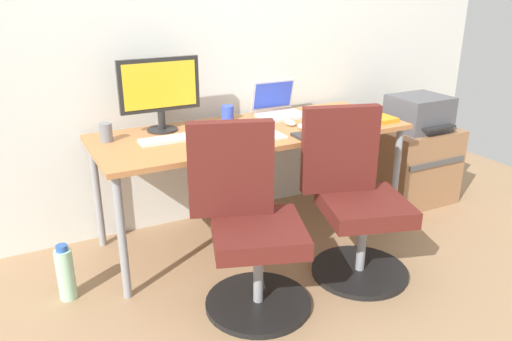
% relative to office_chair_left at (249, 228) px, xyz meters
% --- Properties ---
extents(ground_plane, '(5.28, 5.28, 0.00)m').
position_rel_office_chair_left_xyz_m(ground_plane, '(0.35, 0.64, -0.42)').
color(ground_plane, '#9E7A56').
extents(back_wall, '(4.40, 0.04, 2.60)m').
position_rel_office_chair_left_xyz_m(back_wall, '(0.35, 1.08, 0.88)').
color(back_wall, silver).
rests_on(back_wall, ground).
extents(desk, '(1.90, 0.73, 0.72)m').
position_rel_office_chair_left_xyz_m(desk, '(0.35, 0.64, 0.24)').
color(desk, '#B77542').
rests_on(desk, ground).
extents(office_chair_left, '(0.56, 0.56, 0.94)m').
position_rel_office_chair_left_xyz_m(office_chair_left, '(0.00, 0.00, 0.00)').
color(office_chair_left, black).
rests_on(office_chair_left, ground).
extents(office_chair_right, '(0.55, 0.55, 0.94)m').
position_rel_office_chair_left_xyz_m(office_chair_right, '(0.65, 0.00, 0.00)').
color(office_chair_right, black).
rests_on(office_chair_right, ground).
extents(side_cabinet, '(0.57, 0.46, 0.55)m').
position_rel_office_chair_left_xyz_m(side_cabinet, '(1.67, 0.60, -0.15)').
color(side_cabinet, '#996B47').
rests_on(side_cabinet, ground).
extents(printer, '(0.38, 0.40, 0.24)m').
position_rel_office_chair_left_xyz_m(printer, '(1.67, 0.60, 0.25)').
color(printer, '#515156').
rests_on(printer, side_cabinet).
extents(water_bottle_on_floor, '(0.09, 0.09, 0.31)m').
position_rel_office_chair_left_xyz_m(water_bottle_on_floor, '(-0.83, 0.46, -0.28)').
color(water_bottle_on_floor, '#A5D8B2').
rests_on(water_bottle_on_floor, ground).
extents(desktop_monitor, '(0.48, 0.18, 0.43)m').
position_rel_office_chair_left_xyz_m(desktop_monitor, '(-0.15, 0.86, 0.54)').
color(desktop_monitor, '#262626').
rests_on(desktop_monitor, desk).
extents(open_laptop, '(0.31, 0.27, 0.22)m').
position_rel_office_chair_left_xyz_m(open_laptop, '(0.66, 0.86, 0.35)').
color(open_laptop, silver).
rests_on(open_laptop, desk).
extents(keyboard_by_monitor, '(0.34, 0.12, 0.02)m').
position_rel_office_chair_left_xyz_m(keyboard_by_monitor, '(-0.17, 0.64, 0.30)').
color(keyboard_by_monitor, silver).
rests_on(keyboard_by_monitor, desk).
extents(keyboard_by_laptop, '(0.34, 0.12, 0.02)m').
position_rel_office_chair_left_xyz_m(keyboard_by_laptop, '(0.65, 0.36, 0.30)').
color(keyboard_by_laptop, '#2D2D2D').
rests_on(keyboard_by_laptop, desk).
extents(mouse_by_monitor, '(0.06, 0.10, 0.03)m').
position_rel_office_chair_left_xyz_m(mouse_by_monitor, '(0.60, 0.61, 0.31)').
color(mouse_by_monitor, silver).
rests_on(mouse_by_monitor, desk).
extents(mouse_by_laptop, '(0.06, 0.10, 0.03)m').
position_rel_office_chair_left_xyz_m(mouse_by_laptop, '(0.62, 0.50, 0.31)').
color(mouse_by_laptop, silver).
rests_on(mouse_by_laptop, desk).
extents(coffee_mug, '(0.08, 0.08, 0.09)m').
position_rel_office_chair_left_xyz_m(coffee_mug, '(0.31, 0.91, 0.34)').
color(coffee_mug, blue).
rests_on(coffee_mug, desk).
extents(pen_cup, '(0.07, 0.07, 0.10)m').
position_rel_office_chair_left_xyz_m(pen_cup, '(-0.49, 0.80, 0.35)').
color(pen_cup, slate).
rests_on(pen_cup, desk).
extents(notebook, '(0.21, 0.15, 0.03)m').
position_rel_office_chair_left_xyz_m(notebook, '(1.14, 0.42, 0.31)').
color(notebook, orange).
rests_on(notebook, desk).
extents(paper_pile, '(0.21, 0.30, 0.01)m').
position_rel_office_chair_left_xyz_m(paper_pile, '(0.34, 0.52, 0.30)').
color(paper_pile, white).
rests_on(paper_pile, desk).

